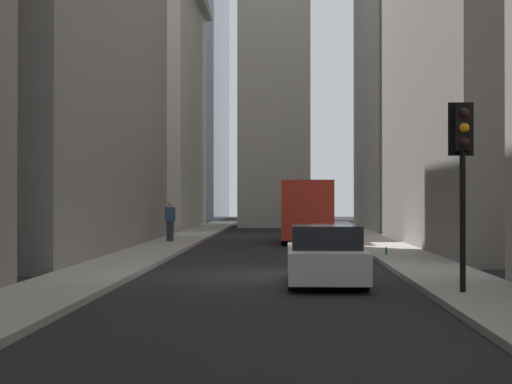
% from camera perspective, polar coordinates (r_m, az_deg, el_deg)
% --- Properties ---
extents(ground_plane, '(135.00, 135.00, 0.00)m').
position_cam_1_polar(ground_plane, '(21.08, 0.92, -6.04)').
color(ground_plane, black).
extents(sidewalk_right, '(90.00, 2.20, 0.14)m').
position_cam_1_polar(sidewalk_right, '(21.64, -11.14, -5.70)').
color(sidewalk_right, '#A8A399').
rests_on(sidewalk_right, ground_plane).
extents(sidewalk_left, '(90.00, 2.20, 0.14)m').
position_cam_1_polar(sidewalk_left, '(21.46, 13.08, -5.74)').
color(sidewalk_left, '#A8A399').
rests_on(sidewalk_left, ground_plane).
extents(building_right_far, '(14.32, 10.50, 19.20)m').
position_cam_1_polar(building_right_far, '(53.91, -9.78, 7.60)').
color(building_right_far, beige).
rests_on(building_right_far, ground_plane).
extents(delivery_truck, '(6.46, 2.25, 2.84)m').
position_cam_1_polar(delivery_truck, '(36.57, 3.63, -1.39)').
color(delivery_truck, red).
rests_on(delivery_truck, ground_plane).
extents(sedan_white, '(4.30, 1.78, 1.42)m').
position_cam_1_polar(sedan_white, '(18.81, 5.05, -4.68)').
color(sedan_white, silver).
rests_on(sedan_white, ground_plane).
extents(traffic_light_foreground, '(0.43, 0.52, 3.89)m').
position_cam_1_polar(traffic_light_foreground, '(16.59, 14.74, 2.82)').
color(traffic_light_foreground, black).
rests_on(traffic_light_foreground, sidewalk_left).
extents(pedestrian, '(0.26, 0.44, 1.79)m').
position_cam_1_polar(pedestrian, '(35.25, -6.24, -1.98)').
color(pedestrian, '#33333D').
rests_on(pedestrian, sidewalk_right).
extents(discarded_bottle, '(0.07, 0.07, 0.27)m').
position_cam_1_polar(discarded_bottle, '(27.12, 9.40, -4.26)').
color(discarded_bottle, '#236033').
rests_on(discarded_bottle, sidewalk_left).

